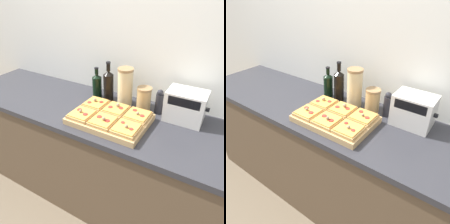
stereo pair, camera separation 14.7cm
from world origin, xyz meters
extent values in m
plane|color=brown|center=(0.00, 0.00, 0.00)|extent=(12.00, 12.00, 0.00)
cube|color=silver|center=(0.00, 0.68, 1.25)|extent=(6.00, 0.06, 2.50)
cube|color=brown|center=(0.00, 0.32, 0.45)|extent=(2.60, 0.64, 0.90)
cube|color=#2D2D33|center=(0.00, 0.32, 0.92)|extent=(2.63, 0.67, 0.04)
cube|color=tan|center=(0.08, 0.23, 0.96)|extent=(0.52, 0.36, 0.04)
cube|color=tan|center=(-0.09, 0.31, 0.99)|extent=(0.16, 0.16, 0.02)
cube|color=gold|center=(-0.09, 0.31, 1.00)|extent=(0.14, 0.14, 0.01)
cylinder|color=#AD2D23|center=(-0.12, 0.28, 1.01)|extent=(0.03, 0.03, 0.00)
cylinder|color=#AD2D23|center=(-0.05, 0.33, 1.01)|extent=(0.03, 0.03, 0.00)
sphere|color=#937A5B|center=(-0.10, 0.32, 1.02)|extent=(0.03, 0.03, 0.03)
cube|color=tan|center=(0.08, 0.31, 0.99)|extent=(0.16, 0.16, 0.02)
cube|color=gold|center=(0.08, 0.31, 1.00)|extent=(0.14, 0.14, 0.01)
cylinder|color=#AD2D23|center=(0.04, 0.30, 1.01)|extent=(0.03, 0.03, 0.00)
cylinder|color=#AD2D23|center=(0.12, 0.32, 1.01)|extent=(0.03, 0.03, 0.00)
sphere|color=#937A5B|center=(0.09, 0.33, 1.02)|extent=(0.03, 0.03, 0.03)
cube|color=tan|center=(0.25, 0.31, 0.99)|extent=(0.16, 0.16, 0.02)
cube|color=gold|center=(0.25, 0.31, 1.00)|extent=(0.14, 0.14, 0.01)
cylinder|color=#AD2D23|center=(0.21, 0.34, 1.01)|extent=(0.03, 0.03, 0.00)
cylinder|color=#AD2D23|center=(0.28, 0.30, 1.01)|extent=(0.03, 0.03, 0.00)
sphere|color=#937A5B|center=(0.25, 0.30, 1.01)|extent=(0.02, 0.02, 0.02)
cube|color=tan|center=(-0.09, 0.14, 0.99)|extent=(0.16, 0.16, 0.02)
cube|color=gold|center=(-0.09, 0.14, 1.00)|extent=(0.14, 0.14, 0.01)
cylinder|color=#AD2D23|center=(-0.12, 0.16, 1.01)|extent=(0.03, 0.03, 0.00)
cylinder|color=#AD2D23|center=(-0.05, 0.13, 1.01)|extent=(0.03, 0.03, 0.00)
sphere|color=#937A5B|center=(-0.09, 0.14, 1.01)|extent=(0.02, 0.02, 0.02)
cube|color=tan|center=(0.08, 0.14, 0.99)|extent=(0.16, 0.16, 0.02)
cube|color=gold|center=(0.08, 0.14, 1.00)|extent=(0.14, 0.14, 0.01)
cylinder|color=#AD2D23|center=(0.05, 0.15, 1.01)|extent=(0.03, 0.03, 0.00)
cylinder|color=#AD2D23|center=(0.11, 0.13, 1.01)|extent=(0.03, 0.03, 0.00)
sphere|color=#937A5B|center=(0.09, 0.13, 1.02)|extent=(0.02, 0.02, 0.02)
cube|color=tan|center=(0.25, 0.14, 0.99)|extent=(0.16, 0.16, 0.02)
cube|color=gold|center=(0.25, 0.14, 1.00)|extent=(0.14, 0.14, 0.01)
cylinder|color=#AD2D23|center=(0.21, 0.17, 1.01)|extent=(0.02, 0.02, 0.00)
cylinder|color=#AD2D23|center=(0.28, 0.13, 1.01)|extent=(0.02, 0.02, 0.00)
sphere|color=#937A5B|center=(0.25, 0.13, 1.02)|extent=(0.02, 0.02, 0.02)
cylinder|color=black|center=(-0.20, 0.50, 1.02)|extent=(0.07, 0.07, 0.17)
cone|color=black|center=(-0.20, 0.50, 1.12)|extent=(0.07, 0.07, 0.03)
cylinder|color=black|center=(-0.20, 0.50, 1.15)|extent=(0.03, 0.03, 0.05)
cylinder|color=black|center=(-0.20, 0.50, 1.18)|extent=(0.03, 0.03, 0.01)
cylinder|color=black|center=(-0.09, 0.50, 1.04)|extent=(0.08, 0.08, 0.21)
cone|color=black|center=(-0.09, 0.50, 1.16)|extent=(0.08, 0.08, 0.03)
cylinder|color=black|center=(-0.09, 0.50, 1.21)|extent=(0.03, 0.03, 0.06)
cylinder|color=black|center=(-0.09, 0.50, 1.24)|extent=(0.03, 0.03, 0.01)
cylinder|color=beige|center=(0.05, 0.50, 1.07)|extent=(0.11, 0.11, 0.27)
cylinder|color=#937047|center=(0.05, 0.50, 1.22)|extent=(0.12, 0.12, 0.02)
cylinder|color=tan|center=(0.21, 0.50, 1.01)|extent=(0.10, 0.10, 0.16)
cylinder|color=#937047|center=(0.21, 0.50, 1.10)|extent=(0.11, 0.11, 0.02)
cylinder|color=black|center=(0.32, 0.50, 1.01)|extent=(0.05, 0.05, 0.15)
sphere|color=black|center=(0.32, 0.50, 1.10)|extent=(0.05, 0.05, 0.05)
cube|color=beige|center=(0.51, 0.50, 1.04)|extent=(0.25, 0.18, 0.21)
cube|color=black|center=(0.51, 0.41, 1.11)|extent=(0.20, 0.01, 0.06)
cube|color=black|center=(0.64, 0.50, 1.05)|extent=(0.02, 0.02, 0.02)
camera|label=1|loc=(0.71, -0.84, 1.76)|focal=35.00mm
camera|label=2|loc=(0.83, -0.76, 1.76)|focal=35.00mm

